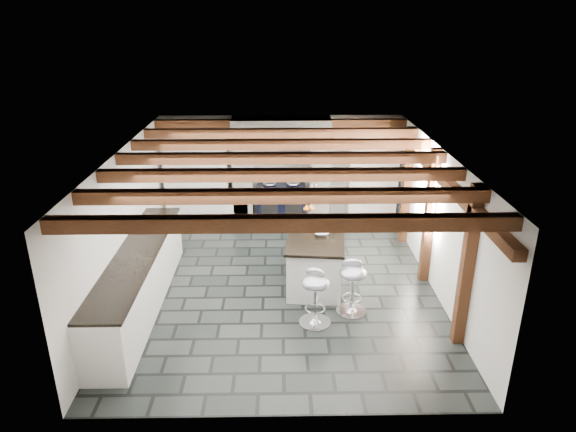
{
  "coord_description": "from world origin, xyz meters",
  "views": [
    {
      "loc": [
        -0.04,
        -7.57,
        4.27
      ],
      "look_at": [
        0.1,
        0.4,
        1.1
      ],
      "focal_mm": 32.0,
      "sensor_mm": 36.0,
      "label": 1
    }
  ],
  "objects_px": {
    "bar_stool_near": "(353,281)",
    "bar_stool_far": "(316,291)",
    "kitchen_island": "(315,256)",
    "range_cooker": "(281,204)"
  },
  "relations": [
    {
      "from": "bar_stool_far",
      "to": "kitchen_island",
      "type": "bearing_deg",
      "value": 111.11
    },
    {
      "from": "range_cooker",
      "to": "bar_stool_near",
      "type": "xyz_separation_m",
      "value": [
        1.05,
        -3.5,
        0.07
      ]
    },
    {
      "from": "kitchen_island",
      "to": "bar_stool_far",
      "type": "relative_size",
      "value": 2.13
    },
    {
      "from": "bar_stool_near",
      "to": "bar_stool_far",
      "type": "bearing_deg",
      "value": -147.38
    },
    {
      "from": "kitchen_island",
      "to": "bar_stool_near",
      "type": "height_order",
      "value": "kitchen_island"
    },
    {
      "from": "range_cooker",
      "to": "kitchen_island",
      "type": "height_order",
      "value": "kitchen_island"
    },
    {
      "from": "range_cooker",
      "to": "bar_stool_near",
      "type": "height_order",
      "value": "range_cooker"
    },
    {
      "from": "bar_stool_near",
      "to": "bar_stool_far",
      "type": "xyz_separation_m",
      "value": [
        -0.57,
        -0.3,
        0.01
      ]
    },
    {
      "from": "range_cooker",
      "to": "bar_stool_far",
      "type": "height_order",
      "value": "range_cooker"
    },
    {
      "from": "kitchen_island",
      "to": "bar_stool_near",
      "type": "distance_m",
      "value": 1.16
    }
  ]
}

